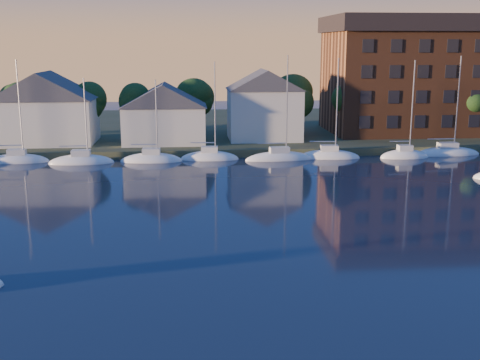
{
  "coord_description": "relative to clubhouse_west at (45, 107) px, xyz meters",
  "views": [
    {
      "loc": [
        -2.74,
        -25.48,
        14.12
      ],
      "look_at": [
        1.37,
        22.0,
        3.4
      ],
      "focal_mm": 45.0,
      "sensor_mm": 36.0,
      "label": 1
    }
  ],
  "objects": [
    {
      "name": "tree_line",
      "position": [
        24.0,
        5.0,
        1.24
      ],
      "size": [
        93.4,
        5.4,
        8.9
      ],
      "color": "#342617",
      "rests_on": "shoreline_land"
    },
    {
      "name": "clubhouse_east",
      "position": [
        30.0,
        1.0,
        0.07
      ],
      "size": [
        10.5,
        8.4,
        9.8
      ],
      "color": "beige",
      "rests_on": "shoreline_land"
    },
    {
      "name": "wooden_dock",
      "position": [
        22.0,
        -6.0,
        -5.93
      ],
      "size": [
        120.0,
        3.0,
        1.0
      ],
      "primitive_type": "cube",
      "color": "brown",
      "rests_on": "ground"
    },
    {
      "name": "ground",
      "position": [
        22.0,
        -58.0,
        -5.93
      ],
      "size": [
        260.0,
        260.0,
        0.0
      ],
      "primitive_type": "plane",
      "color": "black",
      "rests_on": "ground"
    },
    {
      "name": "moored_fleet",
      "position": [
        18.0,
        -9.0,
        -5.83
      ],
      "size": [
        79.5,
        2.4,
        12.05
      ],
      "color": "white",
      "rests_on": "ground"
    },
    {
      "name": "clubhouse_centre",
      "position": [
        16.0,
        -1.0,
        -0.8
      ],
      "size": [
        11.55,
        8.4,
        8.08
      ],
      "color": "beige",
      "rests_on": "shoreline_land"
    },
    {
      "name": "condo_block",
      "position": [
        56.0,
        6.95,
        3.86
      ],
      "size": [
        31.0,
        17.0,
        17.4
      ],
      "color": "brown",
      "rests_on": "shoreline_land"
    },
    {
      "name": "clubhouse_west",
      "position": [
        0.0,
        0.0,
        0.0
      ],
      "size": [
        13.65,
        9.45,
        9.64
      ],
      "color": "beige",
      "rests_on": "shoreline_land"
    },
    {
      "name": "shoreline_land",
      "position": [
        22.0,
        17.0,
        -5.93
      ],
      "size": [
        160.0,
        50.0,
        2.0
      ],
      "primitive_type": "cube",
      "color": "#384025",
      "rests_on": "ground"
    }
  ]
}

